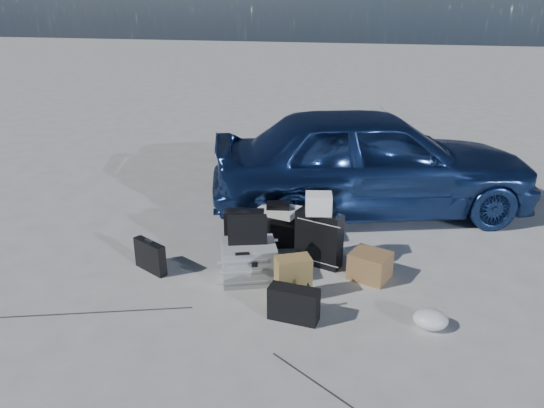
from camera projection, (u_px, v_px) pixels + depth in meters
The scene contains 16 objects.
ground at pixel (265, 303), 5.12m from camera, with size 60.00×60.00×0.00m, color #B9B9B4.
car at pixel (372, 160), 7.05m from camera, with size 1.70×4.24×1.44m, color navy.
pelican_case at pixel (249, 261), 5.49m from camera, with size 0.55×0.45×0.40m, color #A6AAAC.
laptop_bag at pixel (247, 230), 5.38m from camera, with size 0.40×0.10×0.30m, color black.
briefcase at pixel (150, 256), 5.67m from camera, with size 0.44×0.10×0.34m, color black.
suitcase_left at pixel (244, 234), 5.92m from camera, with size 0.44×0.16×0.57m, color black.
suitcase_right at pixel (319, 239), 5.76m from camera, with size 0.51×0.18×0.61m, color black.
white_carton at pixel (319, 204), 5.60m from camera, with size 0.27×0.22×0.22m, color white.
duffel_bag at pixel (280, 228), 6.29m from camera, with size 0.76×0.32×0.38m, color black.
flat_box_white at pixel (279, 210), 6.22m from camera, with size 0.44×0.33×0.08m, color white.
flat_box_black at pixel (278, 205), 6.18m from camera, with size 0.27×0.19×0.06m, color black.
kraft_bag at pixel (293, 278), 5.12m from camera, with size 0.33×0.20×0.44m, color #AA894A.
cardboard_box at pixel (370, 266), 5.52m from camera, with size 0.38×0.34×0.29m, color olive.
plastic_bag at pixel (431, 319), 4.71m from camera, with size 0.31×0.26×0.17m, color silver.
messenger_bag at pixel (294, 304), 4.81m from camera, with size 0.46×0.17×0.32m, color black.
green_bottle at pixel (308, 298), 4.92m from camera, with size 0.08×0.08×0.30m, color #0C311B.
Camera 1 is at (1.02, -4.29, 2.77)m, focal length 35.00 mm.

